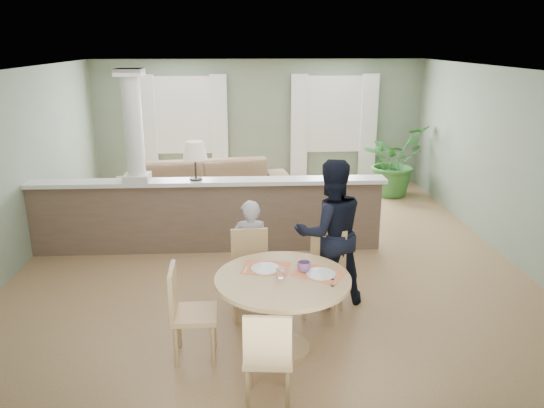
{
  "coord_description": "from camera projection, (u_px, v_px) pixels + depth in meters",
  "views": [
    {
      "loc": [
        -0.35,
        -7.37,
        3.07
      ],
      "look_at": [
        -0.0,
        -1.0,
        1.09
      ],
      "focal_mm": 35.0,
      "sensor_mm": 36.0,
      "label": 1
    }
  ],
  "objects": [
    {
      "name": "ground",
      "position": [
        268.0,
        254.0,
        7.96
      ],
      "size": [
        8.0,
        8.0,
        0.0
      ],
      "primitive_type": "plane",
      "color": "tan",
      "rests_on": "ground"
    },
    {
      "name": "room_shell",
      "position": [
        264.0,
        127.0,
        8.02
      ],
      "size": [
        7.02,
        8.02,
        2.71
      ],
      "color": "gray",
      "rests_on": "ground"
    },
    {
      "name": "pony_wall",
      "position": [
        202.0,
        206.0,
        7.89
      ],
      "size": [
        5.32,
        0.38,
        2.7
      ],
      "color": "#775C4C",
      "rests_on": "ground"
    },
    {
      "name": "sofa",
      "position": [
        205.0,
        190.0,
        9.64
      ],
      "size": [
        3.33,
        1.67,
        0.93
      ],
      "primitive_type": "imported",
      "rotation": [
        0.0,
        0.0,
        0.14
      ],
      "color": "#815F46",
      "rests_on": "ground"
    },
    {
      "name": "houseplant",
      "position": [
        393.0,
        161.0,
        10.81
      ],
      "size": [
        1.7,
        1.69,
        1.43
      ],
      "primitive_type": "imported",
      "rotation": [
        0.0,
        0.0,
        0.76
      ],
      "color": "#316D2B",
      "rests_on": "ground"
    },
    {
      "name": "dining_table",
      "position": [
        283.0,
        292.0,
        5.31
      ],
      "size": [
        1.36,
        1.36,
        0.93
      ],
      "rotation": [
        0.0,
        0.0,
        -0.19
      ],
      "color": "tan",
      "rests_on": "ground"
    },
    {
      "name": "chair_far_boy",
      "position": [
        250.0,
        269.0,
        6.1
      ],
      "size": [
        0.47,
        0.47,
        1.0
      ],
      "rotation": [
        0.0,
        0.0,
        0.06
      ],
      "color": "tan",
      "rests_on": "ground"
    },
    {
      "name": "chair_far_man",
      "position": [
        326.0,
        269.0,
        6.11
      ],
      "size": [
        0.58,
        0.58,
        0.99
      ],
      "rotation": [
        0.0,
        0.0,
        -0.37
      ],
      "color": "tan",
      "rests_on": "ground"
    },
    {
      "name": "chair_near",
      "position": [
        268.0,
        354.0,
        4.51
      ],
      "size": [
        0.46,
        0.46,
        0.94
      ],
      "rotation": [
        0.0,
        0.0,
        3.05
      ],
      "color": "tan",
      "rests_on": "ground"
    },
    {
      "name": "chair_side",
      "position": [
        186.0,
        309.0,
        5.21
      ],
      "size": [
        0.45,
        0.45,
        0.98
      ],
      "rotation": [
        0.0,
        0.0,
        1.59
      ],
      "color": "tan",
      "rests_on": "ground"
    },
    {
      "name": "child_person",
      "position": [
        250.0,
        251.0,
        6.39
      ],
      "size": [
        0.48,
        0.33,
        1.28
      ],
      "primitive_type": "imported",
      "rotation": [
        0.0,
        0.0,
        3.2
      ],
      "color": "#A4A4A9",
      "rests_on": "ground"
    },
    {
      "name": "man_person",
      "position": [
        330.0,
        232.0,
        6.28
      ],
      "size": [
        0.96,
        0.81,
        1.78
      ],
      "primitive_type": "imported",
      "rotation": [
        0.0,
        0.0,
        3.31
      ],
      "color": "black",
      "rests_on": "ground"
    }
  ]
}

